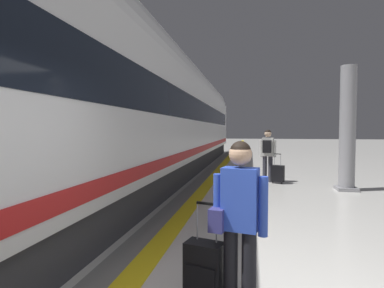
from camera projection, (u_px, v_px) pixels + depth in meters
The scene contains 8 objects.
safety_line_strip at pixel (216, 173), 12.32m from camera, with size 0.36×80.00×0.01m, color yellow.
tactile_edge_band at pixel (209, 173), 12.38m from camera, with size 0.55×80.00×0.01m, color slate.
high_speed_train at pixel (139, 106), 9.42m from camera, with size 2.94×32.03×4.97m.
traveller_foreground at pixel (238, 215), 2.86m from camera, with size 0.54×0.29×1.65m.
rolling_suitcase_foreground at pixel (204, 271), 3.04m from camera, with size 0.42×0.32×1.03m.
passenger_near at pixel (268, 151), 10.24m from camera, with size 0.54×0.39×1.76m.
suitcase_near at pixel (278, 173), 10.00m from camera, with size 0.44×0.36×0.99m.
platform_pillar at pixel (348, 131), 8.79m from camera, with size 0.56×0.56×3.60m.
Camera 1 is at (0.15, -2.21, 1.76)m, focal length 28.52 mm.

